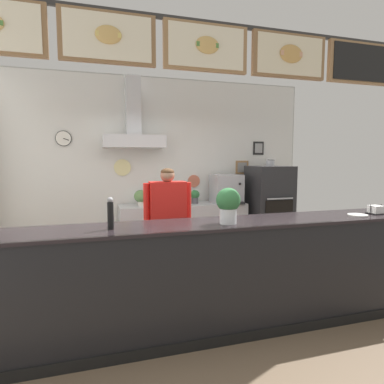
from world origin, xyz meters
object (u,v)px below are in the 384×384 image
at_px(potted_rosemary, 159,199).
at_px(napkin_holder, 376,210).
at_px(condiment_plate, 358,215).
at_px(potted_oregano, 178,197).
at_px(pepper_grinder, 110,214).
at_px(pizza_oven, 269,210).
at_px(shop_worker, 168,226).
at_px(espresso_machine, 226,189).
at_px(potted_basil, 141,197).
at_px(basil_vase, 228,205).
at_px(potted_sage, 195,196).

relative_size(potted_rosemary, napkin_holder, 1.25).
distance_m(condiment_plate, napkin_holder, 0.29).
distance_m(potted_oregano, pepper_grinder, 2.67).
height_order(pizza_oven, shop_worker, pizza_oven).
relative_size(shop_worker, espresso_machine, 2.95).
bearing_deg(napkin_holder, pepper_grinder, 179.88).
height_order(potted_basil, napkin_holder, potted_basil).
distance_m(shop_worker, pepper_grinder, 1.41).
height_order(espresso_machine, condiment_plate, espresso_machine).
relative_size(potted_basil, napkin_holder, 1.66).
distance_m(shop_worker, condiment_plate, 2.21).
bearing_deg(pepper_grinder, potted_oregano, 63.26).
height_order(pepper_grinder, napkin_holder, pepper_grinder).
relative_size(potted_rosemary, potted_oregano, 0.84).
relative_size(condiment_plate, basil_vase, 0.60).
xyz_separation_m(shop_worker, pepper_grinder, (-0.75, -1.13, 0.39)).
xyz_separation_m(condiment_plate, napkin_holder, (0.28, 0.04, 0.04)).
xyz_separation_m(shop_worker, potted_basil, (-0.18, 1.23, 0.24)).
xyz_separation_m(espresso_machine, napkin_holder, (0.83, -2.36, -0.05)).
relative_size(potted_basil, pepper_grinder, 0.92).
bearing_deg(pepper_grinder, potted_sage, 58.11).
bearing_deg(potted_sage, potted_rosemary, -178.14).
distance_m(espresso_machine, condiment_plate, 2.46).
xyz_separation_m(espresso_machine, potted_sage, (-0.57, 0.04, -0.11)).
bearing_deg(pizza_oven, basil_vase, -127.52).
distance_m(pizza_oven, basil_vase, 2.87).
height_order(espresso_machine, potted_oregano, espresso_machine).
xyz_separation_m(pizza_oven, pepper_grinder, (-2.80, -2.19, 0.44)).
relative_size(basil_vase, pepper_grinder, 1.21).
xyz_separation_m(pepper_grinder, napkin_holder, (2.88, -0.01, -0.10)).
relative_size(espresso_machine, napkin_holder, 3.45).
height_order(pizza_oven, basil_vase, pizza_oven).
relative_size(potted_rosemary, basil_vase, 0.57).
height_order(pizza_oven, potted_sage, pizza_oven).
xyz_separation_m(espresso_machine, potted_oregano, (-0.86, 0.02, -0.11)).
xyz_separation_m(condiment_plate, pepper_grinder, (-2.60, 0.04, 0.13)).
xyz_separation_m(shop_worker, condiment_plate, (1.85, -1.17, 0.25)).
bearing_deg(pepper_grinder, condiment_plate, -0.96).
bearing_deg(shop_worker, potted_basil, -80.68).
height_order(potted_basil, potted_oregano, potted_basil).
bearing_deg(basil_vase, condiment_plate, 0.41).
bearing_deg(pizza_oven, pepper_grinder, -141.95).
bearing_deg(potted_rosemary, shop_worker, -95.75).
bearing_deg(pepper_grinder, shop_worker, 56.53).
height_order(espresso_machine, potted_rosemary, espresso_machine).
distance_m(potted_basil, potted_oregano, 0.63).
height_order(potted_basil, basil_vase, basil_vase).
distance_m(shop_worker, potted_basil, 1.26).
bearing_deg(potted_oregano, potted_rosemary, -179.21).
bearing_deg(shop_worker, potted_oregano, -108.88).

